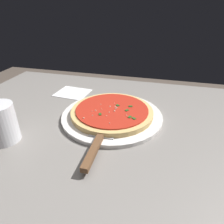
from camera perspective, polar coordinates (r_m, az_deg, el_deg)
The scene contains 6 objects.
restaurant_table at distance 0.72m, azimuth -2.16°, elevation -11.34°, with size 1.12×0.77×0.73m.
serving_plate at distance 0.66m, azimuth 0.00°, elevation -1.05°, with size 0.33×0.33×0.01m, color white.
pizza at distance 0.65m, azimuth 0.00°, elevation 0.15°, with size 0.27×0.27×0.02m.
pizza_server at distance 0.53m, azimuth -4.05°, elevation -8.60°, with size 0.07×0.22×0.01m.
cup_tall_drink at distance 0.61m, azimuth -29.10°, elevation -2.84°, with size 0.08×0.08×0.11m, color silver.
napkin_folded_right at distance 0.86m, azimuth -11.19°, elevation 5.41°, with size 0.13×0.11×0.00m, color white.
Camera 1 is at (0.16, -0.52, 1.07)m, focal length 32.02 mm.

